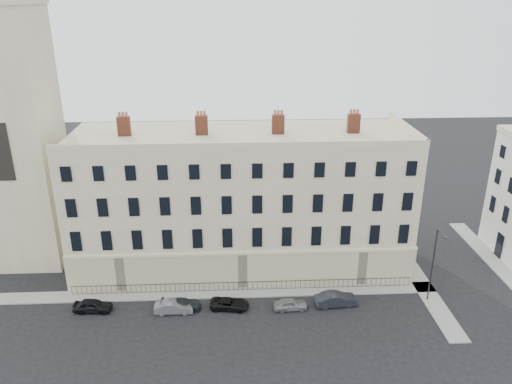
# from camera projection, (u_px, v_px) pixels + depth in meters

# --- Properties ---
(ground) EXTENTS (160.00, 160.00, 0.00)m
(ground) POSITION_uv_depth(u_px,v_px,m) (308.00, 320.00, 47.17)
(ground) COLOR black
(ground) RESTS_ON ground
(terrace) EXTENTS (36.22, 12.22, 17.00)m
(terrace) POSITION_uv_depth(u_px,v_px,m) (241.00, 200.00, 55.19)
(terrace) COLOR #C6B893
(terrace) RESTS_ON ground
(church_tower) EXTENTS (8.00, 8.13, 44.00)m
(church_tower) POSITION_uv_depth(u_px,v_px,m) (9.00, 98.00, 51.81)
(church_tower) COLOR #C6B893
(church_tower) RESTS_ON ground
(pavement_terrace) EXTENTS (48.00, 2.00, 0.12)m
(pavement_terrace) POSITION_uv_depth(u_px,v_px,m) (204.00, 293.00, 51.32)
(pavement_terrace) COLOR gray
(pavement_terrace) RESTS_ON ground
(pavement_east_return) EXTENTS (2.00, 24.00, 0.12)m
(pavement_east_return) POSITION_uv_depth(u_px,v_px,m) (414.00, 272.00, 55.16)
(pavement_east_return) COLOR gray
(pavement_east_return) RESTS_ON ground
(pavement_adjacent) EXTENTS (2.00, 20.00, 0.12)m
(pavement_adjacent) POSITION_uv_depth(u_px,v_px,m) (493.00, 261.00, 57.47)
(pavement_adjacent) COLOR gray
(pavement_adjacent) RESTS_ON ground
(railings) EXTENTS (35.00, 0.04, 0.96)m
(railings) POSITION_uv_depth(u_px,v_px,m) (243.00, 286.00, 51.69)
(railings) COLOR black
(railings) RESTS_ON ground
(car_a) EXTENTS (3.78, 1.68, 1.26)m
(car_a) POSITION_uv_depth(u_px,v_px,m) (93.00, 306.00, 48.33)
(car_a) COLOR black
(car_a) RESTS_ON ground
(car_b) EXTENTS (3.72, 1.32, 1.22)m
(car_b) POSITION_uv_depth(u_px,v_px,m) (174.00, 307.00, 48.17)
(car_b) COLOR slate
(car_b) RESTS_ON ground
(car_c) EXTENTS (3.94, 1.71, 1.13)m
(car_c) POSITION_uv_depth(u_px,v_px,m) (181.00, 304.00, 48.63)
(car_c) COLOR #1F2429
(car_c) RESTS_ON ground
(car_d) EXTENTS (4.01, 2.27, 1.06)m
(car_d) POSITION_uv_depth(u_px,v_px,m) (229.00, 304.00, 48.81)
(car_d) COLOR black
(car_d) RESTS_ON ground
(car_e) EXTENTS (3.37, 1.49, 1.13)m
(car_e) POSITION_uv_depth(u_px,v_px,m) (290.00, 304.00, 48.66)
(car_e) COLOR gray
(car_e) RESTS_ON ground
(car_f) EXTENTS (4.29, 1.85, 1.37)m
(car_f) POSITION_uv_depth(u_px,v_px,m) (336.00, 299.00, 49.24)
(car_f) COLOR #21242D
(car_f) RESTS_ON ground
(streetlamp) EXTENTS (0.37, 1.71, 7.93)m
(streetlamp) POSITION_uv_depth(u_px,v_px,m) (433.00, 262.00, 48.59)
(streetlamp) COLOR #2C2C31
(streetlamp) RESTS_ON ground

